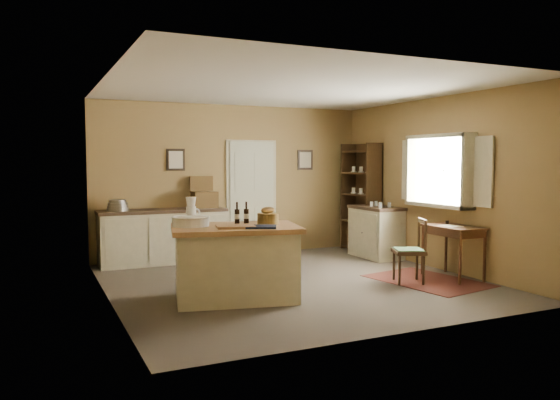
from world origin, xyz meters
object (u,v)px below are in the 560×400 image
(sideboard, at_px, (164,234))
(right_cabinet, at_px, (376,231))
(desk_chair, at_px, (409,252))
(shelving_unit, at_px, (363,198))
(writing_desk, at_px, (453,233))
(work_island, at_px, (235,260))

(sideboard, xyz_separation_m, right_cabinet, (3.54, -1.01, -0.02))
(desk_chair, bearing_deg, right_cabinet, 91.27)
(desk_chair, height_order, shelving_unit, shelving_unit)
(shelving_unit, bearing_deg, writing_desk, -93.38)
(desk_chair, bearing_deg, shelving_unit, 93.53)
(writing_desk, relative_size, right_cabinet, 0.84)
(writing_desk, relative_size, desk_chair, 0.98)
(work_island, distance_m, shelving_unit, 4.23)
(writing_desk, height_order, right_cabinet, right_cabinet)
(sideboard, xyz_separation_m, desk_chair, (2.77, -2.91, -0.04))
(shelving_unit, bearing_deg, work_island, -144.95)
(sideboard, bearing_deg, right_cabinet, -15.88)
(work_island, distance_m, writing_desk, 3.29)
(work_island, xyz_separation_m, writing_desk, (3.28, -0.18, 0.18))
(writing_desk, distance_m, desk_chair, 0.80)
(sideboard, bearing_deg, shelving_unit, -5.25)
(work_island, distance_m, sideboard, 2.76)
(work_island, height_order, writing_desk, work_island)
(desk_chair, relative_size, shelving_unit, 0.43)
(writing_desk, xyz_separation_m, desk_chair, (-0.77, 0.03, -0.23))
(sideboard, bearing_deg, desk_chair, -46.33)
(work_island, distance_m, desk_chair, 2.52)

